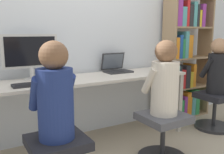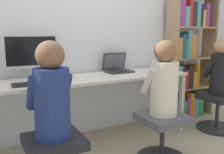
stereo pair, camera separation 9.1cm
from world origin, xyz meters
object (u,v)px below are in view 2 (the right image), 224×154
object	(u,v)px
person_near_shelf	(220,68)
person_at_monitor	(52,94)
office_chair_right	(162,135)
bookshelf	(188,60)
person_at_laptop	(164,81)
office_chair_side	(217,110)
keyboard	(37,83)
desktop_monitor	(32,54)
laptop	(118,68)

from	to	relation	value
person_near_shelf	person_at_monitor	bearing A→B (deg)	-172.11
office_chair_right	bookshelf	world-z (taller)	bookshelf
bookshelf	person_near_shelf	bearing A→B (deg)	-86.76
person_at_laptop	person_near_shelf	size ratio (longest dim) A/B	1.01
bookshelf	person_near_shelf	distance (m)	0.53
office_chair_side	bookshelf	bearing A→B (deg)	93.21
keyboard	person_at_monitor	world-z (taller)	person_at_monitor
person_at_laptop	bookshelf	xyz separation A→B (m)	(1.13, 0.82, 0.06)
desktop_monitor	person_at_monitor	bearing A→B (deg)	-92.66
office_chair_side	person_near_shelf	size ratio (longest dim) A/B	0.69
keyboard	office_chair_side	bearing A→B (deg)	-7.19
office_chair_right	office_chair_side	distance (m)	1.19
desktop_monitor	office_chair_side	size ratio (longest dim) A/B	1.15
laptop	office_chair_right	bearing A→B (deg)	-89.27
person_at_monitor	bookshelf	distance (m)	2.35
keyboard	person_at_laptop	distance (m)	1.19
person_at_monitor	bookshelf	world-z (taller)	bookshelf
desktop_monitor	laptop	xyz separation A→B (m)	(1.01, -0.02, -0.21)
person_at_laptop	office_chair_side	xyz separation A→B (m)	(1.16, 0.29, -0.54)
laptop	keyboard	xyz separation A→B (m)	(-1.04, -0.29, -0.04)
laptop	office_chair_right	size ratio (longest dim) A/B	0.65
desktop_monitor	office_chair_right	bearing A→B (deg)	-40.60
keyboard	person_at_laptop	size ratio (longest dim) A/B	0.62
desktop_monitor	office_chair_side	xyz separation A→B (m)	(2.18, -0.59, -0.77)
keyboard	person_near_shelf	world-z (taller)	person_near_shelf
bookshelf	person_at_laptop	bearing A→B (deg)	-143.85
person_at_monitor	person_near_shelf	bearing A→B (deg)	7.89
person_at_monitor	desktop_monitor	bearing A→B (deg)	87.34
office_chair_right	person_at_laptop	world-z (taller)	person_at_laptop
keyboard	laptop	bearing A→B (deg)	15.53
person_at_monitor	person_near_shelf	distance (m)	2.24
desktop_monitor	keyboard	world-z (taller)	desktop_monitor
desktop_monitor	keyboard	bearing A→B (deg)	-94.63
person_at_monitor	person_at_laptop	xyz separation A→B (m)	(1.07, 0.02, -0.01)
person_at_monitor	person_at_laptop	bearing A→B (deg)	0.89
person_at_laptop	person_at_monitor	bearing A→B (deg)	-179.11
desktop_monitor	office_chair_side	world-z (taller)	desktop_monitor
person_at_monitor	person_near_shelf	size ratio (longest dim) A/B	1.03
desktop_monitor	person_near_shelf	size ratio (longest dim) A/B	0.79
desktop_monitor	laptop	world-z (taller)	desktop_monitor
desktop_monitor	person_near_shelf	bearing A→B (deg)	-14.95
person_at_monitor	person_at_laptop	world-z (taller)	person_at_monitor
office_chair_right	office_chair_side	xyz separation A→B (m)	(1.16, 0.29, 0.00)
laptop	bookshelf	xyz separation A→B (m)	(1.14, -0.03, 0.05)
person_at_monitor	person_at_laptop	distance (m)	1.07
laptop	person_at_laptop	distance (m)	0.85
person_at_monitor	person_at_laptop	size ratio (longest dim) A/B	1.02
person_near_shelf	person_at_laptop	bearing A→B (deg)	-165.84
bookshelf	person_near_shelf	world-z (taller)	bookshelf
desktop_monitor	person_at_monitor	world-z (taller)	desktop_monitor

